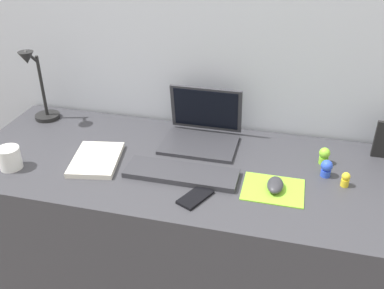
# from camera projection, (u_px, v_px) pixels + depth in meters

# --- Properties ---
(back_wall) EXTENTS (2.97, 0.05, 1.34)m
(back_wall) POSITION_uv_depth(u_px,v_px,m) (213.00, 135.00, 1.97)
(back_wall) COLOR #B2B7C1
(back_wall) RESTS_ON ground_plane
(desk) EXTENTS (1.77, 0.67, 0.74)m
(desk) POSITION_uv_depth(u_px,v_px,m) (193.00, 240.00, 1.80)
(desk) COLOR #38383D
(desk) RESTS_ON ground_plane
(laptop) EXTENTS (0.30, 0.25, 0.21)m
(laptop) POSITION_uv_depth(u_px,v_px,m) (202.00, 128.00, 1.76)
(laptop) COLOR #333338
(laptop) RESTS_ON desk
(keyboard) EXTENTS (0.41, 0.13, 0.02)m
(keyboard) POSITION_uv_depth(u_px,v_px,m) (181.00, 173.00, 1.55)
(keyboard) COLOR #333338
(keyboard) RESTS_ON desk
(mousepad) EXTENTS (0.21, 0.17, 0.00)m
(mousepad) POSITION_uv_depth(u_px,v_px,m) (273.00, 189.00, 1.48)
(mousepad) COLOR #8CDB33
(mousepad) RESTS_ON desk
(mouse) EXTENTS (0.06, 0.10, 0.03)m
(mouse) POSITION_uv_depth(u_px,v_px,m) (275.00, 185.00, 1.47)
(mouse) COLOR #333338
(mouse) RESTS_ON mousepad
(cell_phone) EXTENTS (0.11, 0.14, 0.01)m
(cell_phone) POSITION_uv_depth(u_px,v_px,m) (195.00, 197.00, 1.44)
(cell_phone) COLOR black
(cell_phone) RESTS_ON desk
(desk_lamp) EXTENTS (0.11, 0.16, 0.34)m
(desk_lamp) POSITION_uv_depth(u_px,v_px,m) (38.00, 88.00, 1.86)
(desk_lamp) COLOR black
(desk_lamp) RESTS_ON desk
(notebook_pad) EXTENTS (0.21, 0.27, 0.02)m
(notebook_pad) POSITION_uv_depth(u_px,v_px,m) (96.00, 159.00, 1.63)
(notebook_pad) COLOR silver
(notebook_pad) RESTS_ON desk
(coffee_mug) EXTENTS (0.08, 0.08, 0.08)m
(coffee_mug) POSITION_uv_depth(u_px,v_px,m) (10.00, 158.00, 1.58)
(coffee_mug) COLOR white
(coffee_mug) RESTS_ON desk
(toy_figurine_blue) EXTENTS (0.04, 0.04, 0.06)m
(toy_figurine_blue) POSITION_uv_depth(u_px,v_px,m) (326.00, 168.00, 1.54)
(toy_figurine_blue) COLOR blue
(toy_figurine_blue) RESTS_ON desk
(toy_figurine_lime) EXTENTS (0.04, 0.04, 0.07)m
(toy_figurine_lime) POSITION_uv_depth(u_px,v_px,m) (324.00, 155.00, 1.61)
(toy_figurine_lime) COLOR #8CDB33
(toy_figurine_lime) RESTS_ON desk
(toy_figurine_yellow) EXTENTS (0.03, 0.03, 0.05)m
(toy_figurine_yellow) POSITION_uv_depth(u_px,v_px,m) (345.00, 179.00, 1.49)
(toy_figurine_yellow) COLOR yellow
(toy_figurine_yellow) RESTS_ON desk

